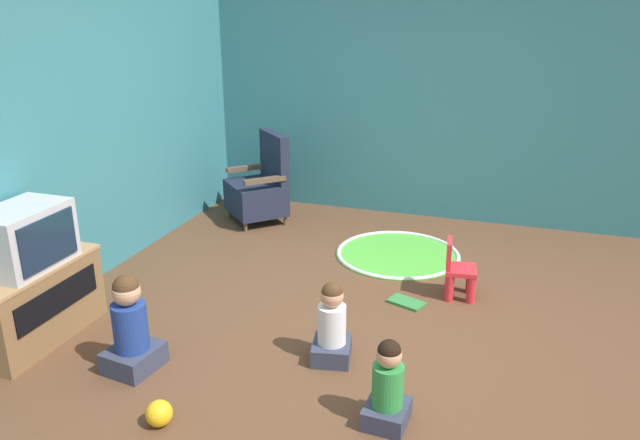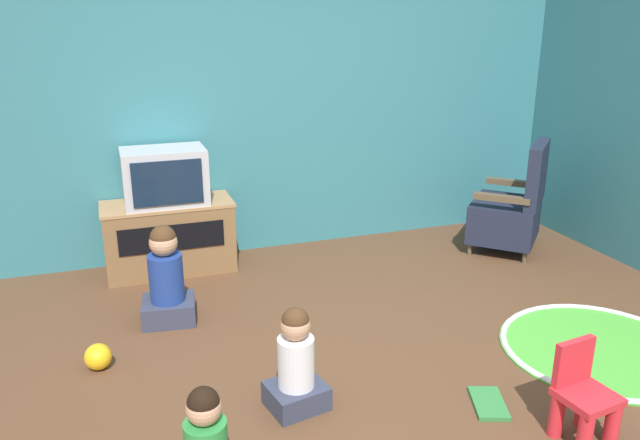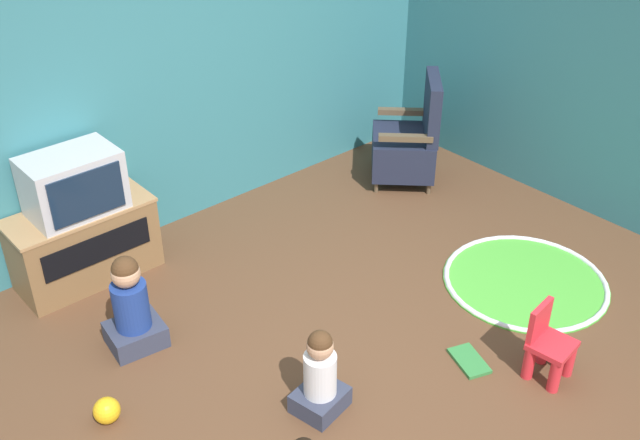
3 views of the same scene
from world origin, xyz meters
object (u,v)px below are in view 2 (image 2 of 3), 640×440
Objects in this scene: yellow_kid_chair at (583,401)px; television at (165,176)px; child_watching_center at (296,365)px; book at (489,403)px; child_watching_left at (166,280)px; tv_cabinet at (169,235)px; black_armchair at (511,210)px; toy_ball at (98,357)px.

television is at bearing 113.23° from yellow_kid_chair.
child_watching_center reaches higher than book.
yellow_kid_chair is 1.53× the size of book.
child_watching_center is at bearing 91.16° from book.
television reaches higher than book.
child_watching_center is at bearing -59.05° from child_watching_left.
book is (1.36, -2.41, -0.28)m from tv_cabinet.
child_watching_center is (0.40, -2.08, -0.05)m from tv_cabinet.
television is 0.65× the size of black_armchair.
child_watching_left is at bearing 64.06° from book.
tv_cabinet is 1.49× the size of child_watching_left.
toy_ball is (-0.57, -1.35, -0.70)m from television.
book is at bearing 118.94° from yellow_kid_chair.
child_watching_left is 2.11× the size of book.
black_armchair is (2.82, -0.51, 0.07)m from tv_cabinet.
child_watching_left is 1.31m from child_watching_center.
television reaches higher than child_watching_center.
child_watching_center is (-2.41, -1.58, -0.12)m from black_armchair.
yellow_kid_chair reaches higher than book.
child_watching_left is at bearing -97.46° from tv_cabinet.
yellow_kid_chair is 3.15× the size of toy_ball.
toy_ball is 2.20m from book.
child_watching_center is at bearing 143.29° from yellow_kid_chair.
book is (1.36, -2.40, -0.76)m from television.
toy_ball is at bearing -112.73° from tv_cabinet.
television is (-0.00, -0.01, 0.48)m from tv_cabinet.
black_armchair is at bearing 22.13° from child_watching_center.
yellow_kid_chair is at bearing 16.72° from black_armchair.
toy_ball is (-0.45, -0.48, -0.21)m from child_watching_left.
toy_ball is at bearing -126.09° from child_watching_left.
yellow_kid_chair is at bearing -40.48° from child_watching_center.
tv_cabinet is 1.76× the size of child_watching_center.
black_armchair is 1.42× the size of child_watching_left.
child_watching_left is at bearing 102.39° from child_watching_center.
television is at bearing 89.96° from child_watching_left.
book is at bearing -29.92° from child_watching_center.
tv_cabinet is 2.12m from child_watching_center.
black_armchair is 2.42m from book.
black_armchair reaches higher than child_watching_left.
television is 2.86m from book.
television is at bearing 90.03° from child_watching_center.
child_watching_center is at bearing -36.65° from toy_ball.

